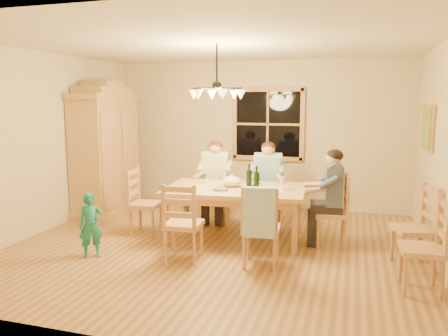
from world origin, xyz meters
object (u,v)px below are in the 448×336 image
(chair_near_left, at_px, (184,236))
(adult_plaid_man, at_px, (268,173))
(chandelier, at_px, (217,93))
(chair_spare_front, at_px, (421,264))
(adult_woman, at_px, (215,171))
(adult_slate_man, at_px, (333,186))
(child, at_px, (91,225))
(chair_spare_back, at_px, (412,242))
(armoire, at_px, (106,154))
(chair_far_right, at_px, (267,205))
(chair_end_right, at_px, (331,224))
(chair_near_right, at_px, (261,241))
(dining_table, at_px, (235,194))
(chair_end_left, at_px, (146,214))
(chair_far_left, at_px, (216,203))
(wine_bottle_b, at_px, (257,178))
(wine_bottle_a, at_px, (249,176))

(chair_near_left, bearing_deg, adult_plaid_man, 64.80)
(chandelier, height_order, chair_spare_front, chandelier)
(adult_woman, distance_m, adult_slate_man, 2.04)
(child, distance_m, chair_spare_back, 3.95)
(armoire, xyz_separation_m, chair_far_right, (2.86, 0.12, -0.75))
(chandelier, xyz_separation_m, chair_end_right, (1.48, 0.49, -1.77))
(chair_near_right, distance_m, child, 2.15)
(dining_table, xyz_separation_m, chair_near_left, (-0.40, -0.95, -0.36))
(chair_end_left, bearing_deg, chair_end_right, 90.00)
(adult_slate_man, height_order, child, adult_slate_man)
(adult_slate_man, bearing_deg, dining_table, 90.00)
(chair_spare_front, bearing_deg, chair_far_left, 52.72)
(armoire, xyz_separation_m, child, (1.01, -2.02, -0.64))
(armoire, xyz_separation_m, chair_end_left, (1.23, -0.94, -0.75))
(chair_far_left, relative_size, chair_end_right, 1.00)
(chandelier, height_order, child, chandelier)
(chair_end_right, bearing_deg, wine_bottle_b, 93.99)
(chair_near_left, height_order, wine_bottle_a, wine_bottle_a)
(chair_far_left, bearing_deg, chair_near_right, 117.90)
(chair_near_right, relative_size, wine_bottle_b, 3.00)
(chair_end_left, xyz_separation_m, adult_plaid_man, (1.63, 1.06, 0.54))
(chandelier, relative_size, wine_bottle_a, 2.33)
(chair_far_left, distance_m, chair_far_right, 0.86)
(chair_spare_back, bearing_deg, wine_bottle_a, 61.76)
(chair_far_left, bearing_deg, adult_slate_man, 153.43)
(armoire, relative_size, child, 2.77)
(chandelier, relative_size, chair_near_right, 0.78)
(chair_end_left, bearing_deg, chair_near_left, 43.26)
(chair_end_left, height_order, child, chair_end_left)
(chair_end_right, xyz_separation_m, adult_woman, (-1.90, 0.74, 0.54))
(wine_bottle_a, bearing_deg, chair_spare_back, -12.48)
(chair_far_right, bearing_deg, adult_slate_man, 136.64)
(chair_near_left, bearing_deg, chandelier, 61.71)
(armoire, height_order, dining_table, armoire)
(adult_plaid_man, distance_m, chair_spare_back, 2.46)
(wine_bottle_b, relative_size, child, 0.40)
(chair_end_left, xyz_separation_m, adult_woman, (0.77, 0.99, 0.54))
(chair_end_right, bearing_deg, chair_spare_front, -147.34)
(chandelier, xyz_separation_m, chair_spare_back, (2.45, -0.01, -1.77))
(armoire, distance_m, chair_far_right, 2.96)
(dining_table, distance_m, chair_end_left, 1.39)
(chair_far_right, bearing_deg, chair_near_left, 64.80)
(adult_plaid_man, relative_size, child, 1.05)
(chair_near_right, height_order, wine_bottle_b, wine_bottle_b)
(dining_table, bearing_deg, adult_woman, 123.15)
(dining_table, bearing_deg, chair_near_right, -56.85)
(chair_near_left, distance_m, wine_bottle_b, 1.32)
(chair_far_right, distance_m, child, 2.83)
(dining_table, xyz_separation_m, wine_bottle_b, (0.32, -0.04, 0.26))
(dining_table, relative_size, wine_bottle_a, 6.15)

